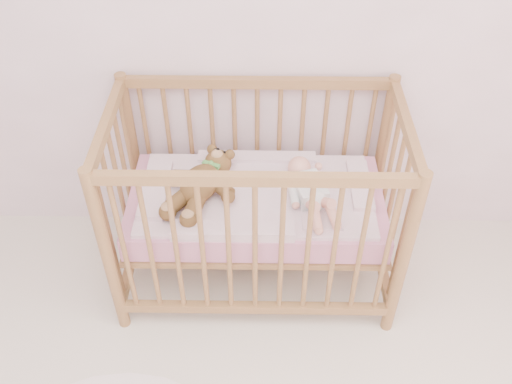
# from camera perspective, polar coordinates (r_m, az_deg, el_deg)

# --- Properties ---
(crib) EXTENTS (1.36, 0.76, 1.00)m
(crib) POSITION_cam_1_polar(r_m,az_deg,el_deg) (2.76, 0.01, -1.14)
(crib) COLOR #A07C44
(crib) RESTS_ON floor
(mattress) EXTENTS (1.22, 0.62, 0.13)m
(mattress) POSITION_cam_1_polar(r_m,az_deg,el_deg) (2.77, 0.01, -1.37)
(mattress) COLOR pink
(mattress) RESTS_ON crib
(blanket) EXTENTS (1.10, 0.58, 0.06)m
(blanket) POSITION_cam_1_polar(r_m,az_deg,el_deg) (2.72, 0.02, -0.23)
(blanket) COLOR pink
(blanket) RESTS_ON mattress
(baby) EXTENTS (0.37, 0.55, 0.12)m
(baby) POSITION_cam_1_polar(r_m,az_deg,el_deg) (2.66, 5.38, 0.62)
(baby) COLOR white
(baby) RESTS_ON blanket
(teddy_bear) EXTENTS (0.55, 0.63, 0.15)m
(teddy_bear) POSITION_cam_1_polar(r_m,az_deg,el_deg) (2.66, -5.63, 0.89)
(teddy_bear) COLOR brown
(teddy_bear) RESTS_ON blanket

